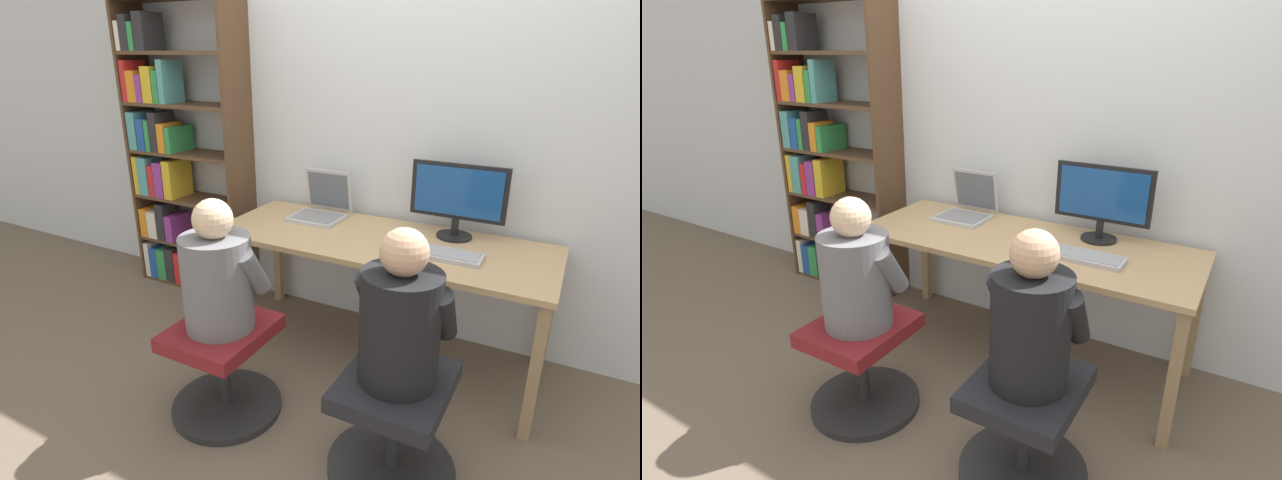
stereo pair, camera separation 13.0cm
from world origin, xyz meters
The scene contains 12 objects.
ground_plane centered at (0.00, 0.00, 0.00)m, with size 14.00×14.00×0.00m, color brown.
wall_back centered at (0.00, 0.77, 1.30)m, with size 10.00×0.05×2.60m.
desk centered at (0.00, 0.35, 0.65)m, with size 1.81×0.71×0.72m.
desktop_monitor centered at (0.34, 0.56, 0.94)m, with size 0.50×0.19×0.40m.
laptop centered at (-0.46, 0.53, 0.77)m, with size 0.30×0.31×0.27m.
keyboard centered at (0.35, 0.27, 0.73)m, with size 0.40×0.16×0.03m.
computer_mouse_by_keyboard centered at (0.09, 0.27, 0.73)m, with size 0.07×0.09×0.03m.
office_chair_left centered at (0.40, -0.43, 0.25)m, with size 0.54×0.54×0.47m.
office_chair_right centered at (-0.46, -0.44, 0.25)m, with size 0.54×0.54×0.47m.
person_at_monitor centered at (0.40, -0.43, 0.73)m, with size 0.38×0.32×0.62m.
person_at_laptop centered at (-0.46, -0.44, 0.72)m, with size 0.39×0.32×0.61m.
bookshelf centered at (-1.67, 0.57, 0.91)m, with size 0.91×0.29×1.99m.
Camera 2 is at (1.02, -1.94, 1.67)m, focal length 28.00 mm.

